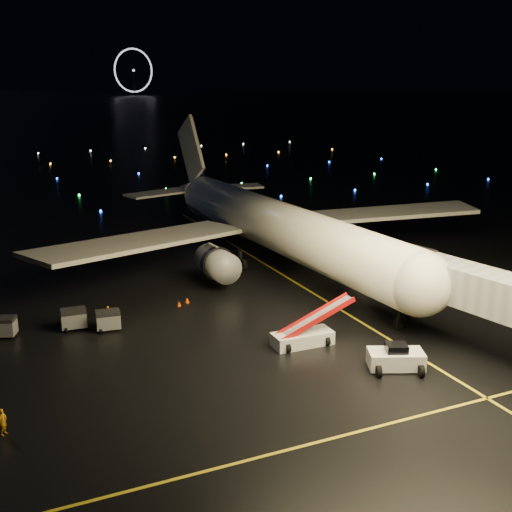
% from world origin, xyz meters
% --- Properties ---
extents(ground, '(2000.00, 2000.00, 0.00)m').
position_xyz_m(ground, '(0.00, 300.00, 0.00)').
color(ground, black).
rests_on(ground, ground).
extents(lane_centre, '(0.25, 80.00, 0.02)m').
position_xyz_m(lane_centre, '(12.00, 15.00, 0.01)').
color(lane_centre, gold).
rests_on(lane_centre, ground).
extents(lane_cross, '(60.00, 0.25, 0.02)m').
position_xyz_m(lane_cross, '(-5.00, -10.00, 0.01)').
color(lane_cross, gold).
rests_on(lane_cross, ground).
extents(airliner, '(57.57, 55.01, 15.47)m').
position_xyz_m(airliner, '(12.57, 26.05, 7.74)').
color(airliner, silver).
rests_on(airliner, ground).
extents(pushback_tug, '(4.48, 3.48, 1.90)m').
position_xyz_m(pushback_tug, '(9.22, -3.69, 0.95)').
color(pushback_tug, silver).
rests_on(pushback_tug, ground).
extents(belt_loader, '(7.15, 2.07, 3.45)m').
position_xyz_m(belt_loader, '(5.02, 2.84, 1.73)').
color(belt_loader, silver).
rests_on(belt_loader, ground).
extents(crew_a, '(0.70, 0.74, 1.70)m').
position_xyz_m(crew_a, '(-17.48, -1.57, 0.85)').
color(crew_a, orange).
rests_on(crew_a, ground).
extents(crew_c, '(1.01, 1.16, 1.88)m').
position_xyz_m(crew_c, '(-8.21, 13.05, 0.94)').
color(crew_c, orange).
rests_on(crew_c, ground).
extents(safety_cone_0, '(0.42, 0.42, 0.46)m').
position_xyz_m(safety_cone_0, '(-1.18, 15.48, 0.23)').
color(safety_cone_0, '#ED3E00').
rests_on(safety_cone_0, ground).
extents(safety_cone_1, '(0.65, 0.65, 0.55)m').
position_xyz_m(safety_cone_1, '(4.61, 21.89, 0.28)').
color(safety_cone_1, '#ED3E00').
rests_on(safety_cone_1, ground).
extents(safety_cone_2, '(0.49, 0.49, 0.53)m').
position_xyz_m(safety_cone_2, '(-0.19, 16.06, 0.26)').
color(safety_cone_2, '#ED3E00').
rests_on(safety_cone_2, ground).
extents(ferris_wheel, '(49.33, 16.80, 52.00)m').
position_xyz_m(ferris_wheel, '(170.00, 720.00, 26.00)').
color(ferris_wheel, black).
rests_on(ferris_wheel, ground).
extents(taxiway_lights, '(164.00, 92.00, 0.36)m').
position_xyz_m(taxiway_lights, '(0.00, 106.00, 0.18)').
color(taxiway_lights, black).
rests_on(taxiway_lights, ground).
extents(baggage_cart_0, '(2.11, 1.58, 1.68)m').
position_xyz_m(baggage_cart_0, '(-8.35, 12.37, 0.84)').
color(baggage_cart_0, gray).
rests_on(baggage_cart_0, ground).
extents(baggage_cart_1, '(2.15, 1.57, 1.76)m').
position_xyz_m(baggage_cart_1, '(-10.95, 13.78, 0.88)').
color(baggage_cart_1, gray).
rests_on(baggage_cart_1, ground).
extents(baggage_cart_2, '(2.34, 2.00, 1.68)m').
position_xyz_m(baggage_cart_2, '(-16.49, 14.41, 0.84)').
color(baggage_cart_2, gray).
rests_on(baggage_cart_2, ground).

